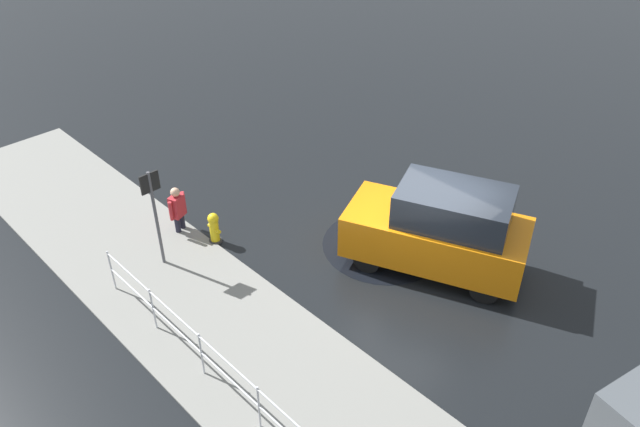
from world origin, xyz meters
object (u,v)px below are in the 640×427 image
object	(u,v)px
sign_post	(154,205)
pedestrian	(177,207)
moving_hatchback	(440,229)
fire_hydrant	(214,228)

from	to	relation	value
sign_post	pedestrian	bearing A→B (deg)	-50.97
moving_hatchback	fire_hydrant	size ratio (longest dim) A/B	5.30
moving_hatchback	sign_post	bearing A→B (deg)	44.86
pedestrian	sign_post	world-z (taller)	sign_post
moving_hatchback	fire_hydrant	xyz separation A→B (m)	(4.18, 3.01, -0.63)
moving_hatchback	fire_hydrant	world-z (taller)	moving_hatchback
moving_hatchback	fire_hydrant	distance (m)	5.19
moving_hatchback	sign_post	size ratio (longest dim) A/B	1.77
pedestrian	fire_hydrant	bearing A→B (deg)	-160.11
moving_hatchback	pedestrian	xyz separation A→B (m)	(5.13, 3.35, -0.34)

